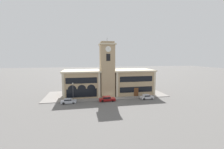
{
  "coord_description": "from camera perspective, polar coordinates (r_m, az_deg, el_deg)",
  "views": [
    {
      "loc": [
        -7.83,
        -43.94,
        13.21
      ],
      "look_at": [
        1.19,
        2.4,
        7.56
      ],
      "focal_mm": 24.0,
      "sensor_mm": 36.0,
      "label": 1
    }
  ],
  "objects": [
    {
      "name": "street_lamp",
      "position": [
        45.42,
        -14.66,
        -5.37
      ],
      "size": [
        0.36,
        0.36,
        5.51
      ],
      "color": "#4C4C51",
      "rests_on": "sidewalk_kerb"
    },
    {
      "name": "sidewalk_kerb",
      "position": [
        53.3,
        -2.25,
        -7.45
      ],
      "size": [
        40.48,
        14.24,
        0.15
      ],
      "color": "gray",
      "rests_on": "ground_plane"
    },
    {
      "name": "clock_tower",
      "position": [
        49.38,
        -1.85,
        1.98
      ],
      "size": [
        5.17,
        5.17,
        19.2
      ],
      "color": "tan",
      "rests_on": "ground_plane"
    },
    {
      "name": "town_hall_left_wing",
      "position": [
        51.99,
        -11.44,
        -3.12
      ],
      "size": [
        12.31,
        10.53,
        8.66
      ],
      "color": "tan",
      "rests_on": "ground_plane"
    },
    {
      "name": "ground_plane",
      "position": [
        46.54,
        -0.89,
        -9.66
      ],
      "size": [
        300.0,
        300.0,
        0.0
      ],
      "primitive_type": "plane",
      "color": "#605E5B"
    },
    {
      "name": "parked_car_mid",
      "position": [
        45.08,
        -1.94,
        -9.21
      ],
      "size": [
        4.81,
        1.74,
        1.46
      ],
      "rotation": [
        0.0,
        0.0,
        0.01
      ],
      "color": "maroon",
      "rests_on": "ground_plane"
    },
    {
      "name": "town_hall_right_wing",
      "position": [
        54.77,
        7.47,
        -2.56
      ],
      "size": [
        14.4,
        10.53,
        8.62
      ],
      "color": "tan",
      "rests_on": "ground_plane"
    },
    {
      "name": "parked_car_near",
      "position": [
        44.78,
        -16.23,
        -9.65
      ],
      "size": [
        4.29,
        1.74,
        1.37
      ],
      "rotation": [
        0.0,
        0.0,
        0.01
      ],
      "color": "#B2B7C1",
      "rests_on": "ground_plane"
    },
    {
      "name": "parked_car_far",
      "position": [
        48.61,
        13.06,
        -8.22
      ],
      "size": [
        4.08,
        1.88,
        1.41
      ],
      "rotation": [
        0.0,
        0.0,
        0.01
      ],
      "color": "silver",
      "rests_on": "ground_plane"
    },
    {
      "name": "fire_hydrant",
      "position": [
        50.76,
        14.24,
        -7.81
      ],
      "size": [
        0.22,
        0.22,
        0.87
      ],
      "color": "red",
      "rests_on": "sidewalk_kerb"
    }
  ]
}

